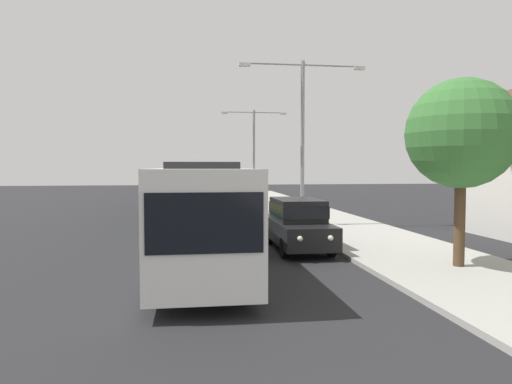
% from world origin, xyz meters
% --- Properties ---
extents(bus_lead, '(2.58, 10.50, 3.21)m').
position_xyz_m(bus_lead, '(-1.30, 12.25, 1.69)').
color(bus_lead, silver).
rests_on(bus_lead, ground_plane).
extents(bus_second_in_line, '(2.58, 11.60, 3.21)m').
position_xyz_m(bus_second_in_line, '(-1.30, 24.84, 1.69)').
color(bus_second_in_line, '#33724C').
rests_on(bus_second_in_line, ground_plane).
extents(bus_middle, '(2.58, 11.09, 3.21)m').
position_xyz_m(bus_middle, '(-1.30, 38.23, 1.69)').
color(bus_middle, '#284C8C').
rests_on(bus_middle, ground_plane).
extents(bus_fourth_in_line, '(2.58, 11.62, 3.21)m').
position_xyz_m(bus_fourth_in_line, '(-1.30, 51.42, 1.69)').
color(bus_fourth_in_line, silver).
rests_on(bus_fourth_in_line, ground_plane).
extents(bus_rear, '(2.58, 11.10, 3.21)m').
position_xyz_m(bus_rear, '(-1.30, 64.99, 1.69)').
color(bus_rear, '#284C8C').
rests_on(bus_rear, ground_plane).
extents(bus_tail_end, '(2.58, 11.48, 3.21)m').
position_xyz_m(bus_tail_end, '(-1.30, 77.52, 1.69)').
color(bus_tail_end, '#284C8C').
rests_on(bus_tail_end, ground_plane).
extents(white_suv, '(1.86, 4.95, 1.90)m').
position_xyz_m(white_suv, '(2.40, 14.94, 1.03)').
color(white_suv, black).
rests_on(white_suv, ground_plane).
extents(streetlamp_mid, '(6.48, 0.28, 8.30)m').
position_xyz_m(streetlamp_mid, '(4.10, 21.20, 5.27)').
color(streetlamp_mid, gray).
rests_on(streetlamp_mid, sidewalk).
extents(streetlamp_far, '(5.81, 0.28, 8.02)m').
position_xyz_m(streetlamp_far, '(4.10, 39.37, 5.08)').
color(streetlamp_far, gray).
rests_on(streetlamp_far, sidewalk).
extents(roadside_tree, '(3.23, 3.23, 5.54)m').
position_xyz_m(roadside_tree, '(6.33, 10.73, 4.06)').
color(roadside_tree, '#4C3823').
rests_on(roadside_tree, sidewalk).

